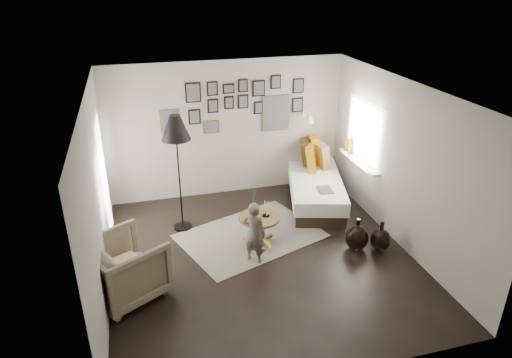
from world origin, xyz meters
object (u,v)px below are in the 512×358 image
object	(u,v)px
magazine_basket	(128,286)
child	(254,233)
floor_lamp	(176,132)
daybed	(313,183)
demijohn_small	(380,240)
demijohn_large	(357,238)
armchair	(125,268)
vase	(254,209)
pedestal_table	(259,232)

from	to	relation	value
magazine_basket	child	size ratio (longest dim) A/B	0.40
floor_lamp	magazine_basket	size ratio (longest dim) A/B	5.04
daybed	magazine_basket	bearing A→B (deg)	-132.99
demijohn_small	demijohn_large	bearing A→B (deg)	161.08
daybed	demijohn_large	distance (m)	1.83
armchair	demijohn_large	distance (m)	3.52
vase	magazine_basket	size ratio (longest dim) A/B	1.17
armchair	magazine_basket	distance (m)	0.25
vase	child	xyz separation A→B (m)	(-0.12, -0.44, -0.16)
pedestal_table	demijohn_large	world-z (taller)	demijohn_large
armchair	magazine_basket	xyz separation A→B (m)	(0.00, -0.08, -0.23)
armchair	demijohn_small	size ratio (longest dim) A/B	1.91
daybed	child	size ratio (longest dim) A/B	2.35
pedestal_table	armchair	distance (m)	2.20
vase	floor_lamp	bearing A→B (deg)	141.09
child	magazine_basket	bearing A→B (deg)	51.90
child	pedestal_table	bearing A→B (deg)	-75.27
child	demijohn_large	bearing A→B (deg)	-143.68
vase	daybed	size ratio (longest dim) A/B	0.20
daybed	pedestal_table	bearing A→B (deg)	-121.97
pedestal_table	demijohn_small	world-z (taller)	pedestal_table
armchair	demijohn_small	xyz separation A→B (m)	(3.86, 0.07, -0.24)
floor_lamp	demijohn_small	xyz separation A→B (m)	(2.92, -1.52, -1.55)
vase	floor_lamp	distance (m)	1.72
vase	magazine_basket	distance (m)	2.20
magazine_basket	floor_lamp	bearing A→B (deg)	60.69
pedestal_table	daybed	xyz separation A→B (m)	(1.44, 1.29, 0.09)
vase	child	size ratio (longest dim) A/B	0.47
pedestal_table	magazine_basket	world-z (taller)	pedestal_table
demijohn_large	demijohn_small	world-z (taller)	demijohn_large
pedestal_table	child	distance (m)	0.54
daybed	demijohn_small	size ratio (longest dim) A/B	4.72
pedestal_table	vase	size ratio (longest dim) A/B	1.40
daybed	floor_lamp	bearing A→B (deg)	-154.42
pedestal_table	vase	bearing A→B (deg)	165.96
floor_lamp	magazine_basket	xyz separation A→B (m)	(-0.94, -1.67, -1.54)
pedestal_table	magazine_basket	size ratio (longest dim) A/B	1.63
daybed	child	xyz separation A→B (m)	(-1.64, -1.72, 0.17)
demijohn_small	child	size ratio (longest dim) A/B	0.50
armchair	demijohn_small	bearing A→B (deg)	-118.90
demijohn_large	demijohn_small	xyz separation A→B (m)	(0.35, -0.12, -0.02)
floor_lamp	demijohn_large	distance (m)	3.30
armchair	vase	bearing A→B (deg)	-99.37
magazine_basket	vase	bearing A→B (deg)	22.62
magazine_basket	child	world-z (taller)	child
vase	demijohn_small	bearing A→B (deg)	-19.86
daybed	armchair	world-z (taller)	daybed
daybed	vase	bearing A→B (deg)	-123.95
demijohn_large	child	size ratio (longest dim) A/B	0.55
demijohn_small	child	world-z (taller)	child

